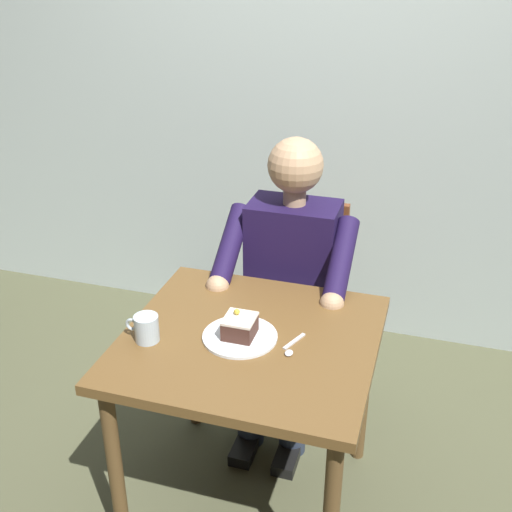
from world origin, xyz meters
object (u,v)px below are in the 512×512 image
(cake_slice, at_px, (240,326))
(dessert_spoon, at_px, (291,347))
(coffee_cup, at_px, (146,328))
(chair, at_px, (297,296))
(seated_person, at_px, (288,284))
(dining_table, at_px, (250,361))

(cake_slice, bearing_deg, dessert_spoon, 176.75)
(coffee_cup, bearing_deg, dessert_spoon, -168.98)
(chair, bearing_deg, cake_slice, 87.64)
(seated_person, height_order, dessert_spoon, seated_person)
(coffee_cup, bearing_deg, chair, -111.56)
(coffee_cup, relative_size, dessert_spoon, 0.82)
(cake_slice, xyz_separation_m, dessert_spoon, (-0.18, 0.01, -0.04))
(dining_table, distance_m, coffee_cup, 0.37)
(chair, distance_m, cake_slice, 0.75)
(seated_person, relative_size, coffee_cup, 10.74)
(cake_slice, bearing_deg, dining_table, -151.49)
(dining_table, bearing_deg, coffee_cup, 20.19)
(chair, distance_m, coffee_cup, 0.90)
(cake_slice, bearing_deg, seated_person, -93.13)
(coffee_cup, bearing_deg, dining_table, -159.81)
(seated_person, relative_size, dessert_spoon, 8.81)
(cake_slice, distance_m, coffee_cup, 0.30)
(dining_table, xyz_separation_m, seated_person, (0.00, -0.51, 0.03))
(dining_table, height_order, cake_slice, cake_slice)
(chair, height_order, cake_slice, chair)
(chair, xyz_separation_m, coffee_cup, (0.32, 0.80, 0.27))
(chair, height_order, coffee_cup, chair)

